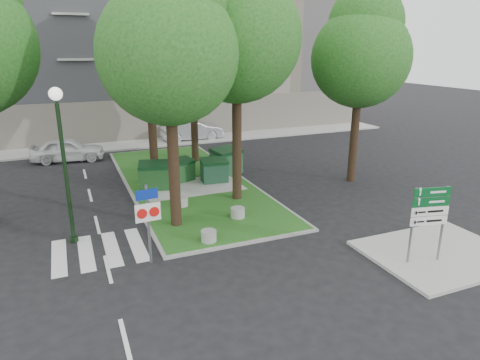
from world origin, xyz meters
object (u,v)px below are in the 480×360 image
tree_median_near_left (170,40)px  traffic_sign_pole (148,214)px  litter_bin (212,163)px  tree_median_far (192,24)px  bollard_right (238,213)px  car_white (68,150)px  dumpster_a (154,176)px  dumpster_b (181,170)px  tree_median_mid (149,49)px  street_lamp (63,148)px  bollard_left (209,236)px  car_silver (192,130)px  directional_sign (429,213)px  tree_street_right (362,49)px  dumpster_c (214,170)px  bollard_mid (182,202)px  dumpster_d (226,161)px  tree_median_near_right (238,25)px

tree_median_near_left → traffic_sign_pole: tree_median_near_left is taller
litter_bin → tree_median_far: bearing=98.6°
bollard_right → car_white: (-6.37, 13.27, 0.43)m
dumpster_a → dumpster_b: (1.60, 0.77, -0.09)m
tree_median_mid → street_lamp: 8.52m
tree_median_far → bollard_left: 14.38m
bollard_right → traffic_sign_pole: 5.04m
dumpster_b → litter_bin: dumpster_b is taller
car_silver → street_lamp: bearing=148.9°
tree_median_far → bollard_left: bearing=-104.9°
dumpster_b → directional_sign: size_ratio=0.59×
dumpster_b → bollard_left: dumpster_b is taller
tree_median_mid → tree_street_right: (10.00, -4.00, 0.00)m
dumpster_b → dumpster_c: bearing=-47.5°
dumpster_a → street_lamp: 6.92m
bollard_mid → traffic_sign_pole: 5.38m
dumpster_c → traffic_sign_pole: (-4.94, -7.51, 1.08)m
dumpster_b → dumpster_c: size_ratio=1.06×
dumpster_d → litter_bin: 1.54m
tree_median_far → litter_bin: tree_median_far is taller
car_silver → tree_median_near_right: bearing=172.0°
directional_sign → traffic_sign_pole: bearing=169.6°
dumpster_b → bollard_mid: 3.91m
tree_street_right → dumpster_a: (-10.43, 2.40, -6.18)m
tree_median_mid → traffic_sign_pole: tree_median_mid is taller
dumpster_c → directional_sign: size_ratio=0.56×
dumpster_b → traffic_sign_pole: bearing=-131.1°
tree_median_near_left → dumpster_c: 8.78m
tree_street_right → bollard_mid: tree_street_right is taller
tree_median_mid → car_silver: (4.85, 9.53, -6.19)m
tree_median_far → tree_street_right: (6.80, -7.00, -1.34)m
traffic_sign_pole → directional_sign: 9.28m
dumpster_c → bollard_right: dumpster_c is taller
dumpster_d → tree_median_near_right: bearing=-123.4°
dumpster_c → bollard_left: (-2.64, -6.88, -0.42)m
tree_median_far → dumpster_b: tree_median_far is taller
dumpster_a → bollard_right: 5.79m
bollard_left → dumpster_d: bearing=64.8°
tree_median_near_right → litter_bin: bearing=84.5°
dumpster_a → bollard_left: 7.00m
tree_median_near_left → directional_sign: (6.87, -6.33, -5.44)m
tree_street_right → dumpster_b: size_ratio=6.43×
tree_median_mid → tree_median_far: size_ratio=0.84×
tree_median_near_right → traffic_sign_pole: tree_median_near_right is taller
dumpster_b → bollard_left: 7.81m
tree_median_near_right → street_lamp: size_ratio=1.98×
tree_median_near_right → dumpster_b: (-1.83, 3.68, -7.27)m
bollard_left → bollard_right: bollard_right is taller
litter_bin → traffic_sign_pole: bearing=-119.4°
tree_median_near_right → directional_sign: size_ratio=4.34×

